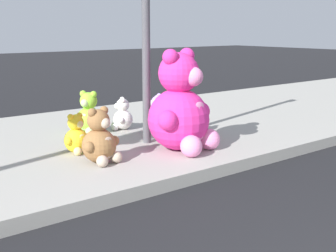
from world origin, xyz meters
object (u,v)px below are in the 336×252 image
at_px(plush_red, 183,121).
at_px(plush_lavender, 157,116).
at_px(plush_brown, 100,141).
at_px(plush_yellow, 77,137).
at_px(plush_lime, 88,116).
at_px(sign_pole, 146,16).
at_px(plush_pink_large, 181,110).
at_px(plush_white, 122,117).

xyz_separation_m(plush_red, plush_lavender, (-0.05, 0.55, -0.00)).
relative_size(plush_brown, plush_lavender, 1.18).
bearing_deg(plush_yellow, plush_lime, 53.26).
bearing_deg(plush_brown, sign_pole, 24.19).
height_order(plush_pink_large, plush_red, plush_pink_large).
bearing_deg(plush_pink_large, plush_lavender, 67.01).
xyz_separation_m(sign_pole, plush_white, (0.19, 0.91, -1.50)).
distance_m(plush_red, plush_lavender, 0.55).
bearing_deg(plush_white, plush_yellow, -146.32).
relative_size(plush_pink_large, plush_lime, 2.03).
bearing_deg(sign_pole, plush_lavender, 42.63).
xyz_separation_m(plush_lime, plush_lavender, (0.95, -0.45, -0.03)).
bearing_deg(plush_pink_large, sign_pole, 101.04).
height_order(plush_pink_large, plush_lavender, plush_pink_large).
bearing_deg(plush_lavender, plush_yellow, -165.07).
bearing_deg(plush_brown, plush_lavender, 32.04).
relative_size(plush_red, plush_lime, 0.88).
xyz_separation_m(plush_white, plush_yellow, (-1.19, -0.79, 0.00)).
distance_m(plush_white, plush_lavender, 0.55).
distance_m(plush_pink_large, plush_brown, 1.15).
bearing_deg(plush_pink_large, plush_lime, 106.40).
distance_m(sign_pole, plush_yellow, 1.80).
height_order(plush_white, plush_brown, plush_brown).
height_order(plush_white, plush_yellow, plush_yellow).
height_order(plush_red, plush_lime, plush_lime).
height_order(sign_pole, plush_brown, sign_pole).
height_order(sign_pole, plush_yellow, sign_pole).
bearing_deg(plush_pink_large, plush_brown, 172.85).
distance_m(plush_white, plush_brown, 1.80).
relative_size(sign_pole, plush_yellow, 6.33).
bearing_deg(plush_pink_large, plush_red, 47.87).
bearing_deg(plush_lavender, plush_white, 138.28).
distance_m(sign_pole, plush_white, 1.77).
bearing_deg(plush_white, plush_pink_large, -92.75).
bearing_deg(plush_brown, plush_red, 15.27).
bearing_deg(plush_white, plush_brown, -130.97).
bearing_deg(plush_pink_large, plush_yellow, 147.53).
distance_m(plush_pink_large, plush_red, 0.85).
xyz_separation_m(plush_yellow, plush_lime, (0.65, 0.87, 0.05)).
xyz_separation_m(plush_pink_large, plush_red, (0.53, 0.59, -0.30)).
relative_size(sign_pole, plush_pink_large, 2.47).
relative_size(sign_pole, plush_lime, 5.02).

